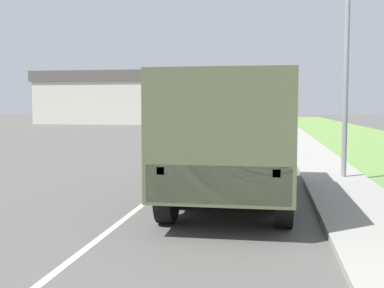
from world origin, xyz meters
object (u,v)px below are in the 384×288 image
(lamp_post, at_px, (339,37))
(car_second_ahead, at_px, (250,129))
(car_third_ahead, at_px, (221,123))
(car_farthest_ahead, at_px, (237,118))
(car_fourth_ahead, at_px, (228,119))
(car_nearest_ahead, at_px, (249,140))
(military_truck, at_px, (233,132))

(lamp_post, bearing_deg, car_second_ahead, 101.61)
(car_third_ahead, xyz_separation_m, lamp_post, (6.00, -27.02, 3.30))
(car_second_ahead, distance_m, car_third_ahead, 12.63)
(car_farthest_ahead, height_order, lamp_post, lamp_post)
(car_fourth_ahead, distance_m, car_farthest_ahead, 8.59)
(car_nearest_ahead, distance_m, car_third_ahead, 20.89)
(car_third_ahead, bearing_deg, car_nearest_ahead, -80.96)
(car_nearest_ahead, bearing_deg, military_truck, -89.56)
(car_second_ahead, bearing_deg, car_third_ahead, 103.60)
(military_truck, xyz_separation_m, lamp_post, (2.64, 3.58, 2.47))
(car_third_ahead, bearing_deg, military_truck, -83.74)
(car_nearest_ahead, distance_m, car_second_ahead, 8.36)
(car_fourth_ahead, xyz_separation_m, car_farthest_ahead, (0.52, 8.58, -0.04))
(car_third_ahead, xyz_separation_m, car_farthest_ahead, (-0.04, 21.68, -0.11))
(military_truck, xyz_separation_m, car_second_ahead, (-0.39, 18.33, -0.80))
(car_nearest_ahead, xyz_separation_m, car_second_ahead, (-0.31, 8.36, 0.04))
(car_nearest_ahead, xyz_separation_m, car_farthest_ahead, (-3.32, 42.30, -0.09))
(car_third_ahead, xyz_separation_m, car_fourth_ahead, (-0.56, 13.10, -0.07))
(car_second_ahead, xyz_separation_m, lamp_post, (3.03, -14.75, 3.27))
(car_third_ahead, distance_m, car_fourth_ahead, 13.11)
(military_truck, distance_m, car_third_ahead, 30.80)
(military_truck, bearing_deg, lamp_post, 53.62)
(car_second_ahead, bearing_deg, car_nearest_ahead, -87.86)
(car_third_ahead, relative_size, lamp_post, 0.64)
(car_fourth_ahead, bearing_deg, military_truck, -84.87)
(car_second_ahead, bearing_deg, car_farthest_ahead, 95.07)
(lamp_post, bearing_deg, car_fourth_ahead, 99.29)
(car_second_ahead, height_order, lamp_post, lamp_post)
(lamp_post, bearing_deg, car_farthest_ahead, 97.07)
(lamp_post, bearing_deg, car_third_ahead, 102.52)
(car_third_ahead, relative_size, car_farthest_ahead, 0.95)
(car_second_ahead, height_order, car_farthest_ahead, car_second_ahead)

